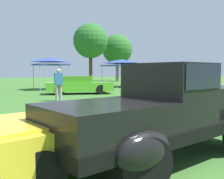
% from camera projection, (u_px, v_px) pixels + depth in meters
% --- Properties ---
extents(ground_plane, '(120.00, 120.00, 0.00)m').
position_uv_depth(ground_plane, '(135.00, 164.00, 4.41)').
color(ground_plane, '#386628').
extents(feature_pickup_truck, '(4.63, 2.40, 1.70)m').
position_uv_depth(feature_pickup_truck, '(165.00, 110.00, 4.61)').
color(feature_pickup_truck, black).
rests_on(feature_pickup_truck, ground_plane).
extents(show_car_lime, '(4.76, 2.93, 1.22)m').
position_uv_depth(show_car_lime, '(79.00, 85.00, 17.87)').
color(show_car_lime, '#60C62D').
rests_on(show_car_lime, ground_plane).
extents(show_car_charcoal, '(4.18, 2.29, 1.22)m').
position_uv_depth(show_car_charcoal, '(155.00, 84.00, 18.97)').
color(show_car_charcoal, '#28282D').
rests_on(show_car_charcoal, ground_plane).
extents(spectator_near_truck, '(0.41, 0.27, 1.69)m').
position_uv_depth(spectator_near_truck, '(59.00, 84.00, 13.58)').
color(spectator_near_truck, '#9E998E').
rests_on(spectator_near_truck, ground_plane).
extents(spectator_between_cars, '(0.27, 0.41, 1.69)m').
position_uv_depth(spectator_between_cars, '(127.00, 84.00, 13.52)').
color(spectator_between_cars, '#9E998E').
rests_on(spectator_between_cars, ground_plane).
extents(canopy_tent_center_field, '(2.62, 2.62, 2.71)m').
position_uv_depth(canopy_tent_center_field, '(50.00, 61.00, 21.91)').
color(canopy_tent_center_field, '#B7B7BC').
rests_on(canopy_tent_center_field, ground_plane).
extents(canopy_tent_right_field, '(3.33, 3.33, 2.71)m').
position_uv_depth(canopy_tent_right_field, '(122.00, 62.00, 25.63)').
color(canopy_tent_right_field, '#B7B7BC').
rests_on(canopy_tent_right_field, ground_plane).
extents(treeline_center, '(4.41, 4.41, 7.60)m').
position_uv_depth(treeline_center, '(91.00, 41.00, 33.12)').
color(treeline_center, '#47331E').
rests_on(treeline_center, ground_plane).
extents(treeline_mid_right, '(4.52, 4.52, 7.08)m').
position_uv_depth(treeline_mid_right, '(117.00, 50.00, 39.35)').
color(treeline_mid_right, '#47331E').
rests_on(treeline_mid_right, ground_plane).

